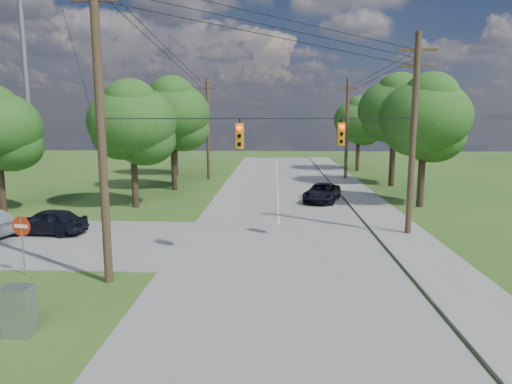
{
  "coord_description": "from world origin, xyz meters",
  "views": [
    {
      "loc": [
        1.73,
        -16.08,
        6.24
      ],
      "look_at": [
        0.87,
        5.0,
        2.78
      ],
      "focal_mm": 32.0,
      "sensor_mm": 36.0,
      "label": 1
    }
  ],
  "objects_px": {
    "pole_ne": "(413,133)",
    "car_main_north": "(322,192)",
    "control_cabinet": "(18,311)",
    "pole_north_w": "(208,129)",
    "do_not_enter_sign": "(22,232)",
    "car_cross_dark": "(48,221)",
    "pole_north_e": "(347,129)",
    "pole_sw": "(100,118)"
  },
  "relations": [
    {
      "from": "pole_ne",
      "to": "pole_north_e",
      "type": "bearing_deg",
      "value": 90.0
    },
    {
      "from": "pole_ne",
      "to": "do_not_enter_sign",
      "type": "bearing_deg",
      "value": -157.77
    },
    {
      "from": "pole_north_e",
      "to": "pole_sw",
      "type": "bearing_deg",
      "value": -114.52
    },
    {
      "from": "pole_sw",
      "to": "do_not_enter_sign",
      "type": "distance_m",
      "value": 5.79
    },
    {
      "from": "pole_ne",
      "to": "pole_north_e",
      "type": "height_order",
      "value": "pole_ne"
    },
    {
      "from": "pole_ne",
      "to": "car_main_north",
      "type": "height_order",
      "value": "pole_ne"
    },
    {
      "from": "pole_ne",
      "to": "car_cross_dark",
      "type": "relative_size",
      "value": 2.56
    },
    {
      "from": "pole_sw",
      "to": "control_cabinet",
      "type": "height_order",
      "value": "pole_sw"
    },
    {
      "from": "control_cabinet",
      "to": "car_cross_dark",
      "type": "bearing_deg",
      "value": 114.3
    },
    {
      "from": "pole_north_w",
      "to": "pole_north_e",
      "type": "bearing_deg",
      "value": 0.0
    },
    {
      "from": "pole_ne",
      "to": "control_cabinet",
      "type": "relative_size",
      "value": 7.09
    },
    {
      "from": "pole_ne",
      "to": "car_main_north",
      "type": "relative_size",
      "value": 2.18
    },
    {
      "from": "pole_north_e",
      "to": "car_cross_dark",
      "type": "height_order",
      "value": "pole_north_e"
    },
    {
      "from": "pole_north_e",
      "to": "car_main_north",
      "type": "xyz_separation_m",
      "value": [
        -3.6,
        -12.3,
        -4.43
      ]
    },
    {
      "from": "car_cross_dark",
      "to": "pole_sw",
      "type": "bearing_deg",
      "value": 45.5
    },
    {
      "from": "car_main_north",
      "to": "do_not_enter_sign",
      "type": "height_order",
      "value": "do_not_enter_sign"
    },
    {
      "from": "pole_north_w",
      "to": "car_main_north",
      "type": "distance_m",
      "value": 16.65
    },
    {
      "from": "pole_ne",
      "to": "pole_north_w",
      "type": "bearing_deg",
      "value": 122.29
    },
    {
      "from": "pole_sw",
      "to": "do_not_enter_sign",
      "type": "height_order",
      "value": "pole_sw"
    },
    {
      "from": "pole_ne",
      "to": "car_cross_dark",
      "type": "distance_m",
      "value": 19.92
    },
    {
      "from": "pole_north_e",
      "to": "car_cross_dark",
      "type": "relative_size",
      "value": 2.44
    },
    {
      "from": "pole_north_w",
      "to": "pole_ne",
      "type": "bearing_deg",
      "value": -57.71
    },
    {
      "from": "pole_sw",
      "to": "car_cross_dark",
      "type": "distance_m",
      "value": 10.59
    },
    {
      "from": "car_main_north",
      "to": "pole_north_w",
      "type": "bearing_deg",
      "value": 146.06
    },
    {
      "from": "car_main_north",
      "to": "pole_sw",
      "type": "bearing_deg",
      "value": -103.65
    },
    {
      "from": "pole_north_w",
      "to": "do_not_enter_sign",
      "type": "xyz_separation_m",
      "value": [
        -3.23,
        -29.0,
        -3.37
      ]
    },
    {
      "from": "car_cross_dark",
      "to": "car_main_north",
      "type": "distance_m",
      "value": 18.85
    },
    {
      "from": "car_cross_dark",
      "to": "do_not_enter_sign",
      "type": "bearing_deg",
      "value": 24.58
    },
    {
      "from": "pole_north_w",
      "to": "car_cross_dark",
      "type": "relative_size",
      "value": 2.44
    },
    {
      "from": "car_cross_dark",
      "to": "do_not_enter_sign",
      "type": "height_order",
      "value": "do_not_enter_sign"
    },
    {
      "from": "pole_north_w",
      "to": "do_not_enter_sign",
      "type": "relative_size",
      "value": 4.14
    },
    {
      "from": "pole_ne",
      "to": "do_not_enter_sign",
      "type": "distance_m",
      "value": 18.87
    },
    {
      "from": "control_cabinet",
      "to": "pole_north_e",
      "type": "bearing_deg",
      "value": 68.1
    },
    {
      "from": "car_main_north",
      "to": "control_cabinet",
      "type": "xyz_separation_m",
      "value": [
        -10.91,
        -21.7,
        0.04
      ]
    },
    {
      "from": "pole_ne",
      "to": "pole_north_w",
      "type": "distance_m",
      "value": 26.03
    },
    {
      "from": "pole_sw",
      "to": "do_not_enter_sign",
      "type": "xyz_separation_m",
      "value": [
        -3.63,
        0.6,
        -4.47
      ]
    },
    {
      "from": "pole_ne",
      "to": "control_cabinet",
      "type": "bearing_deg",
      "value": -140.41
    },
    {
      "from": "pole_sw",
      "to": "car_main_north",
      "type": "height_order",
      "value": "pole_sw"
    },
    {
      "from": "car_main_north",
      "to": "control_cabinet",
      "type": "height_order",
      "value": "control_cabinet"
    },
    {
      "from": "pole_north_e",
      "to": "car_cross_dark",
      "type": "bearing_deg",
      "value": -130.44
    },
    {
      "from": "pole_north_e",
      "to": "pole_ne",
      "type": "bearing_deg",
      "value": -90.0
    },
    {
      "from": "pole_north_e",
      "to": "car_main_north",
      "type": "relative_size",
      "value": 2.08
    }
  ]
}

